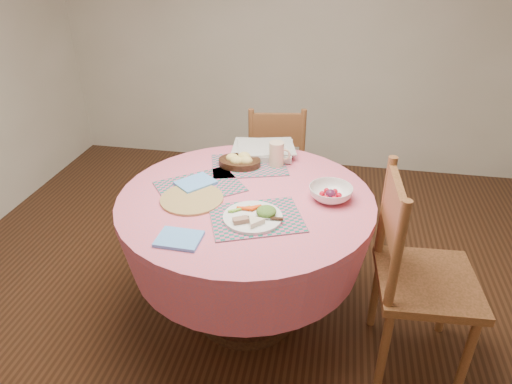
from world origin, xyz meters
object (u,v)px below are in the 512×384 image
at_px(dining_table, 246,230).
at_px(chair_right, 416,272).
at_px(bread_bowl, 240,161).
at_px(wicker_trivet, 192,199).
at_px(dinner_plate, 254,216).
at_px(chair_back, 276,161).
at_px(fruit_bowl, 331,193).
at_px(latte_mug, 277,154).

xyz_separation_m(dining_table, chair_right, (0.81, -0.14, -0.03)).
relative_size(dining_table, bread_bowl, 5.39).
bearing_deg(chair_right, wicker_trivet, 83.08).
relative_size(chair_right, dinner_plate, 3.79).
xyz_separation_m(wicker_trivet, dinner_plate, (0.32, -0.12, 0.02)).
bearing_deg(chair_back, fruit_bowl, 102.90).
bearing_deg(chair_back, wicker_trivet, 67.49).
bearing_deg(latte_mug, wicker_trivet, -128.34).
bearing_deg(chair_back, latte_mug, 88.65).
relative_size(wicker_trivet, dinner_plate, 1.14).
xyz_separation_m(chair_back, fruit_bowl, (0.40, -0.96, 0.32)).
bearing_deg(dinner_plate, dining_table, 111.46).
relative_size(chair_back, latte_mug, 6.68).
bearing_deg(latte_mug, chair_right, -35.09).
height_order(chair_back, bread_bowl, chair_back).
xyz_separation_m(dining_table, chair_back, (0.00, 1.01, -0.09)).
height_order(wicker_trivet, dinner_plate, dinner_plate).
distance_m(chair_back, latte_mug, 0.75).
bearing_deg(latte_mug, dining_table, -105.43).
height_order(bread_bowl, fruit_bowl, bread_bowl).
bearing_deg(chair_back, dinner_plate, 83.95).
height_order(chair_right, latte_mug, chair_right).
xyz_separation_m(dinner_plate, bread_bowl, (-0.18, 0.52, 0.01)).
bearing_deg(dinner_plate, chair_right, 4.39).
distance_m(wicker_trivet, latte_mug, 0.56).
bearing_deg(dining_table, wicker_trivet, -162.20).
relative_size(chair_back, fruit_bowl, 3.50).
xyz_separation_m(dining_table, fruit_bowl, (0.40, 0.05, 0.23)).
relative_size(wicker_trivet, fruit_bowl, 1.19).
height_order(chair_back, dinner_plate, chair_back).
bearing_deg(dinner_plate, bread_bowl, 109.01).
bearing_deg(wicker_trivet, dining_table, 17.80).
bearing_deg(latte_mug, bread_bowl, -168.23).
height_order(chair_right, fruit_bowl, chair_right).
distance_m(bread_bowl, latte_mug, 0.20).
distance_m(chair_right, fruit_bowl, 0.52).
distance_m(dining_table, chair_right, 0.82).
height_order(dining_table, latte_mug, latte_mug).
distance_m(chair_right, dinner_plate, 0.78).
bearing_deg(wicker_trivet, fruit_bowl, 11.40).
bearing_deg(dinner_plate, latte_mug, 88.01).
bearing_deg(bread_bowl, chair_back, 81.66).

